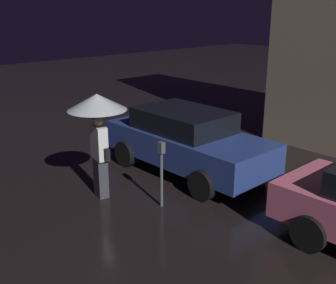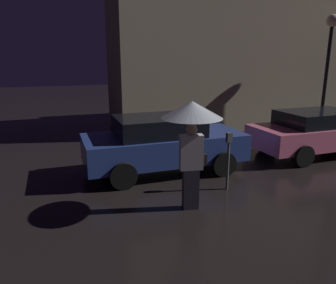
{
  "view_description": "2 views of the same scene",
  "coord_description": "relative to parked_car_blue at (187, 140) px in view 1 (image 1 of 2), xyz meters",
  "views": [
    {
      "loc": [
        -1.62,
        -5.15,
        3.79
      ],
      "look_at": [
        -7.96,
        0.57,
        1.01
      ],
      "focal_mm": 45.0,
      "sensor_mm": 36.0,
      "label": 1
    },
    {
      "loc": [
        -10.9,
        -6.41,
        2.96
      ],
      "look_at": [
        -8.61,
        0.19,
        1.14
      ],
      "focal_mm": 35.0,
      "sensor_mm": 36.0,
      "label": 2
    }
  ],
  "objects": [
    {
      "name": "parked_car_blue",
      "position": [
        0.0,
        0.0,
        0.0
      ],
      "size": [
        4.18,
        1.95,
        1.48
      ],
      "rotation": [
        0.0,
        0.0,
        0.01
      ],
      "color": "navy",
      "rests_on": "ground"
    },
    {
      "name": "pedestrian_with_umbrella",
      "position": [
        -0.18,
        -2.29,
        0.97
      ],
      "size": [
        1.17,
        1.17,
        2.17
      ],
      "rotation": [
        0.0,
        0.0,
        -0.18
      ],
      "color": "#383842",
      "rests_on": "ground"
    },
    {
      "name": "parking_meter",
      "position": [
        1.0,
        -1.67,
        0.04
      ],
      "size": [
        0.12,
        0.1,
        1.34
      ],
      "color": "#4C5154",
      "rests_on": "ground"
    }
  ]
}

